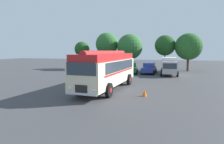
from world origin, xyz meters
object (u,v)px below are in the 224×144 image
Objects in this scene: car_near_left at (95,67)px; car_far_right at (149,68)px; car_mid_right at (131,68)px; traffic_cone at (144,93)px; car_mid_left at (114,67)px; box_van at (169,65)px; vintage_bus at (107,68)px.

car_far_right is at bearing 0.91° from car_near_left.
car_near_left is 8.64m from car_far_right.
traffic_cone is at bearing -75.09° from car_mid_right.
car_mid_left is 2.97m from car_mid_right.
box_van reaches higher than traffic_cone.
car_near_left is 0.99× the size of car_mid_right.
car_mid_right is at bearing 91.49° from vintage_bus.
box_van is at bearing 67.50° from vintage_bus.
vintage_bus is at bearing -88.51° from car_mid_right.
car_mid_right is 0.75× the size of box_van.
car_mid_right is 15.48m from traffic_cone.
vintage_bus reaches higher than traffic_cone.
vintage_bus is 14.63m from car_near_left.
car_mid_left is at bearing 103.46° from vintage_bus.
car_mid_left is 17.03m from traffic_cone.
car_near_left is 5.95m from car_mid_right.
car_mid_right is at bearing -2.18° from car_near_left.
car_mid_left is (-3.24, 13.55, -1.05)m from vintage_bus.
car_far_right is (8.64, 0.14, 0.00)m from car_near_left.
vintage_bus is at bearing -64.50° from car_near_left.
car_near_left and car_mid_left have the same top height.
car_near_left is (-6.28, 13.17, -1.05)m from vintage_bus.
vintage_bus reaches higher than car_mid_left.
traffic_cone is (1.28, -15.31, -0.57)m from car_far_right.
vintage_bus is 2.33× the size of car_mid_right.
car_mid_left and car_mid_right have the same top height.
vintage_bus is 13.98m from car_mid_left.
car_near_left is 1.01× the size of car_far_right.
car_mid_right is 2.72m from car_far_right.
car_far_right reaches higher than traffic_cone.
car_far_right is at bearing 169.08° from box_van.
box_van is (2.92, -0.56, 0.52)m from car_far_right.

